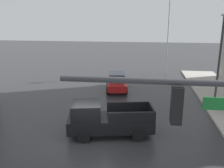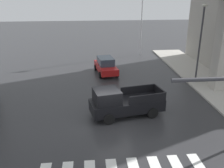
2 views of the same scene
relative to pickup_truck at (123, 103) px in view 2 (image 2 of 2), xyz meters
The scene contains 5 objects.
ground_plane 1.49m from the pickup_truck, 132.79° to the right, with size 120.00×120.00×0.00m, color #2D2D30.
pickup_truck is the anchor object (origin of this frame).
sedan_red 9.64m from the pickup_truck, 92.82° to the left, with size 2.43×4.51×1.72m.
street_lamp_mid_block 10.46m from the pickup_truck, 37.00° to the left, with size 0.44×0.70×7.24m.
flagpole 19.08m from the pickup_truck, 74.08° to the left, with size 1.16×0.12×11.73m.
Camera 2 is at (-1.52, -14.65, 8.31)m, focal length 39.63 mm.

